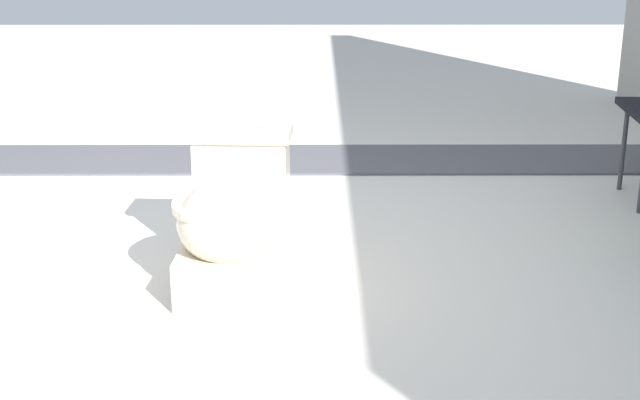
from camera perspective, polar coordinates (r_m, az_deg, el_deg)
The scene contains 3 objects.
ground_plane at distance 3.44m, azimuth -9.27°, elevation -3.73°, with size 14.00×14.00×0.00m, color beige.
gravel_strip at distance 4.70m, azimuth -0.70°, elevation 2.62°, with size 0.56×8.00×0.01m, color #4C4C51.
toilet at distance 3.14m, azimuth -5.48°, elevation -1.40°, with size 0.65×0.41×0.52m.
Camera 1 is at (3.15, 0.54, 1.28)m, focal length 50.00 mm.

